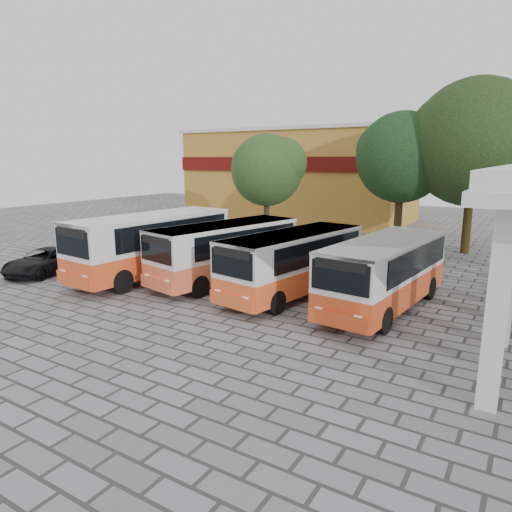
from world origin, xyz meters
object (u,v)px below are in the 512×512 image
Objects in this scene: parked_car at (46,261)px; bus_far_left at (152,241)px; bus_centre_right at (293,259)px; bus_centre_left at (225,249)px; bus_far_right at (385,270)px.

bus_far_left is at bearing 11.69° from parked_car.
bus_centre_right is at bearing 1.38° from parked_car.
bus_far_left is 1.08× the size of bus_centre_left.
parked_car is at bearing -150.58° from bus_far_left.
bus_centre_right is 1.01× the size of bus_far_right.
bus_far_left is 1.12× the size of bus_centre_right.
bus_centre_right is at bearing 11.20° from bus_far_left.
bus_centre_left reaches higher than bus_far_right.
bus_far_right is at bearing 10.00° from bus_far_left.
bus_far_left reaches higher than bus_centre_left.
bus_far_right is at bearing 11.17° from bus_centre_left.
bus_centre_left is 1.77× the size of parked_car.
bus_centre_right is (7.20, 0.78, -0.21)m from bus_far_left.
bus_far_left is at bearing -169.25° from bus_far_right.
bus_far_right is at bearing 12.05° from bus_centre_right.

